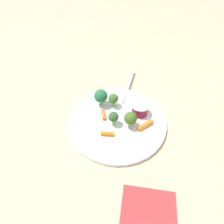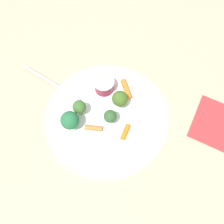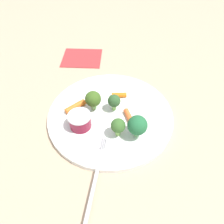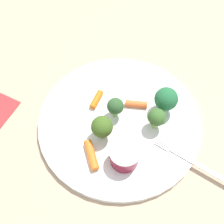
% 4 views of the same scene
% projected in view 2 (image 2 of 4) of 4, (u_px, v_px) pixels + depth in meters
% --- Properties ---
extents(ground_plane, '(2.40, 2.40, 0.00)m').
position_uv_depth(ground_plane, '(107.00, 118.00, 0.58)').
color(ground_plane, tan).
extents(plate, '(0.30, 0.30, 0.01)m').
position_uv_depth(plate, '(107.00, 117.00, 0.57)').
color(plate, white).
rests_on(plate, ground_plane).
extents(sauce_cup, '(0.05, 0.05, 0.03)m').
position_uv_depth(sauce_cup, '(104.00, 85.00, 0.59)').
color(sauce_cup, maroon).
rests_on(sauce_cup, plate).
extents(broccoli_floret_0, '(0.04, 0.04, 0.05)m').
position_uv_depth(broccoli_floret_0, '(120.00, 99.00, 0.55)').
color(broccoli_floret_0, '#87C16D').
rests_on(broccoli_floret_0, plate).
extents(broccoli_floret_1, '(0.04, 0.04, 0.06)m').
position_uv_depth(broccoli_floret_1, '(70.00, 120.00, 0.53)').
color(broccoli_floret_1, '#7FC471').
rests_on(broccoli_floret_1, plate).
extents(broccoli_floret_2, '(0.03, 0.03, 0.04)m').
position_uv_depth(broccoli_floret_2, '(110.00, 116.00, 0.54)').
color(broccoli_floret_2, '#82C45F').
rests_on(broccoli_floret_2, plate).
extents(broccoli_floret_3, '(0.03, 0.03, 0.05)m').
position_uv_depth(broccoli_floret_3, '(79.00, 107.00, 0.55)').
color(broccoli_floret_3, '#89BB5A').
rests_on(broccoli_floret_3, plate).
extents(carrot_stick_0, '(0.04, 0.02, 0.01)m').
position_uv_depth(carrot_stick_0, '(125.00, 132.00, 0.55)').
color(carrot_stick_0, orange).
rests_on(carrot_stick_0, plate).
extents(carrot_stick_1, '(0.01, 0.04, 0.01)m').
position_uv_depth(carrot_stick_1, '(93.00, 128.00, 0.55)').
color(carrot_stick_1, orange).
rests_on(carrot_stick_1, plate).
extents(carrot_stick_2, '(0.05, 0.04, 0.01)m').
position_uv_depth(carrot_stick_2, '(126.00, 89.00, 0.59)').
color(carrot_stick_2, orange).
rests_on(carrot_stick_2, plate).
extents(fork, '(0.09, 0.18, 0.00)m').
position_uv_depth(fork, '(53.00, 84.00, 0.61)').
color(fork, silver).
rests_on(fork, plate).
extents(napkin, '(0.15, 0.14, 0.00)m').
position_uv_depth(napkin, '(216.00, 123.00, 0.57)').
color(napkin, '#A93032').
rests_on(napkin, ground_plane).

